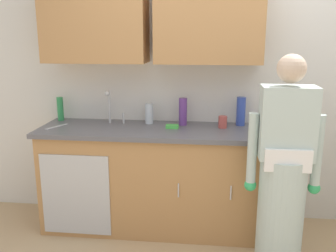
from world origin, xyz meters
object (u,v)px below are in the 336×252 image
Objects in this scene: bottle_water_short at (149,114)px; cup_by_sink at (223,122)px; bottle_cleaner_spray at (60,109)px; knife_on_counter at (57,126)px; person_at_sink at (283,182)px; bottle_dish_liquid at (183,112)px; sink at (110,128)px; sponge at (172,126)px; bottle_water_tall at (241,111)px.

bottle_water_short is 1.78× the size of cup_by_sink.
bottle_cleaner_spray is 0.28m from knife_on_counter.
bottle_dish_liquid is (-0.79, 0.68, 0.37)m from person_at_sink.
cup_by_sink is at bearing -59.36° from knife_on_counter.
sink is 0.56m from sponge.
bottle_water_tall is at bearing -0.08° from bottle_cleaner_spray.
knife_on_counter is (-0.81, -0.22, -0.09)m from bottle_water_short.
cup_by_sink is (-0.16, -0.12, -0.08)m from bottle_water_tall.
person_at_sink is 0.80m from cup_by_sink.
bottle_water_tall is 0.64m from sponge.
knife_on_counter is at bearing -174.99° from cup_by_sink.
bottle_water_tall reaches higher than sponge.
bottle_water_short is 0.78× the size of knife_on_counter.
person_at_sink is at bearing -78.46° from knife_on_counter.
sink is 0.58m from bottle_cleaner_spray.
bottle_dish_liquid is at bearing -2.41° from bottle_cleaner_spray.
sink is at bearing -167.32° from bottle_dish_liquid.
sink is at bearing -153.12° from bottle_water_short.
bottle_dish_liquid is 2.25× the size of sponge.
bottle_cleaner_spray is at bearing 177.59° from bottle_dish_liquid.
bottle_water_short is at bearing 26.88° from sink.
bottle_water_short is (0.33, 0.17, 0.11)m from sink.
person_at_sink reaches higher than bottle_water_tall.
sink is at bearing 159.51° from person_at_sink.
bottle_dish_liquid is 2.34× the size of cup_by_sink.
bottle_dish_liquid reaches higher than bottle_water_short.
bottle_water_short is 0.68m from cup_by_sink.
sink reaches higher than bottle_dish_liquid.
bottle_water_tall is at bearing 5.19° from bottle_dish_liquid.
knife_on_counter is (-1.12, -0.20, -0.12)m from bottle_dish_liquid.
person_at_sink reaches higher than bottle_cleaner_spray.
sponge is (-0.44, -0.06, -0.04)m from cup_by_sink.
sponge is at bearing -60.66° from knife_on_counter.
sponge is (-0.61, -0.18, -0.11)m from bottle_water_tall.
bottle_water_tall is (-0.27, 0.73, 0.38)m from person_at_sink.
cup_by_sink is 0.45m from sponge.
sponge reaches higher than knife_on_counter.
cup_by_sink is at bearing -144.07° from bottle_water_tall.
sink is 2.08× the size of knife_on_counter.
bottle_water_tall reaches higher than bottle_dish_liquid.
person_at_sink is at bearing -32.06° from sponge.
cup_by_sink is (-0.43, 0.61, 0.30)m from person_at_sink.
knife_on_counter is (-1.64, -0.25, -0.13)m from bottle_water_tall.
bottle_cleaner_spray is at bearing 179.92° from bottle_water_tall.
bottle_dish_liquid is 1.32× the size of bottle_water_short.
knife_on_counter is at bearing -164.52° from bottle_water_short.
bottle_cleaner_spray is 0.87m from bottle_water_short.
person_at_sink is 6.55× the size of bottle_dish_liquid.
bottle_water_short is 0.84m from knife_on_counter.
bottle_water_tall is (1.16, 0.19, 0.14)m from sink.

